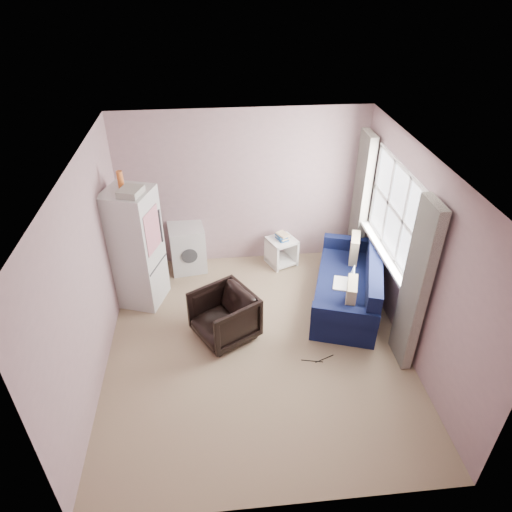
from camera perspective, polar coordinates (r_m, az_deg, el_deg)
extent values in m
cube|color=#937C60|center=(6.09, 0.10, -11.11)|extent=(3.80, 4.20, 0.02)
cube|color=silver|center=(4.68, 0.13, 11.43)|extent=(3.80, 4.20, 0.02)
cube|color=gray|center=(7.11, -1.64, 8.36)|extent=(3.80, 0.02, 2.50)
cube|color=gray|center=(3.76, 3.59, -19.89)|extent=(3.80, 0.02, 2.50)
cube|color=gray|center=(5.47, -20.25, -2.40)|extent=(0.02, 4.20, 2.50)
cube|color=gray|center=(5.77, 19.34, -0.18)|extent=(0.02, 4.20, 2.50)
cube|color=white|center=(6.19, 17.17, 5.32)|extent=(0.01, 1.60, 1.20)
imported|color=black|center=(5.99, -4.00, -7.25)|extent=(0.94, 0.96, 0.74)
cube|color=#B5B5B5|center=(6.53, -14.79, 0.92)|extent=(0.76, 0.76, 1.75)
cube|color=#313336|center=(6.52, -12.11, -1.06)|extent=(0.19, 0.53, 0.02)
cube|color=#313336|center=(6.43, -11.83, 3.70)|extent=(0.03, 0.03, 0.50)
cube|color=silver|center=(6.20, -12.80, 3.13)|extent=(0.14, 0.40, 0.60)
cylinder|color=#CA6428|center=(6.15, -16.59, 9.09)|extent=(0.10, 0.10, 0.24)
cube|color=#98988F|center=(5.97, -15.41, 7.74)|extent=(0.34, 0.37, 0.09)
cube|color=#B5B5B5|center=(7.35, -8.58, 1.09)|extent=(0.61, 0.61, 0.76)
cube|color=#313336|center=(7.15, -8.80, 3.41)|extent=(0.56, 0.55, 0.04)
cylinder|color=#313336|center=(7.11, -8.32, -0.01)|extent=(0.25, 0.05, 0.25)
cube|color=white|center=(7.34, 3.25, 1.95)|extent=(0.54, 0.54, 0.04)
cube|color=white|center=(7.54, 3.16, -0.53)|extent=(0.54, 0.54, 0.04)
cube|color=white|center=(7.36, 1.95, 0.21)|extent=(0.20, 0.40, 0.46)
cube|color=white|center=(7.54, 4.43, 0.97)|extent=(0.20, 0.40, 0.46)
cube|color=#245697|center=(7.32, 3.26, 2.17)|extent=(0.21, 0.24, 0.03)
cube|color=beige|center=(7.31, 3.34, 2.38)|extent=(0.22, 0.24, 0.03)
cube|color=#245697|center=(7.29, 3.19, 2.54)|extent=(0.20, 0.24, 0.03)
cube|color=beige|center=(7.28, 3.35, 2.72)|extent=(0.22, 0.24, 0.03)
cube|color=#0C1237|center=(6.74, 11.20, -4.42)|extent=(1.36, 1.97, 0.40)
cube|color=#0C1237|center=(6.51, 14.52, -1.84)|extent=(0.73, 1.76, 0.44)
cube|color=#0C1237|center=(5.87, 11.08, -7.20)|extent=(0.85, 0.40, 0.20)
cube|color=#0C1237|center=(7.29, 11.81, 1.56)|extent=(0.85, 0.40, 0.20)
cube|color=tan|center=(6.04, 11.80, -4.78)|extent=(0.24, 0.42, 0.40)
cube|color=tan|center=(6.99, 12.20, 0.98)|extent=(0.24, 0.42, 0.40)
cube|color=white|center=(6.53, 10.66, -3.40)|extent=(0.32, 0.38, 0.02)
cube|color=silver|center=(6.47, 11.86, -2.72)|extent=(0.16, 0.33, 0.22)
cube|color=white|center=(6.47, 15.71, 0.39)|extent=(0.14, 1.70, 0.04)
cube|color=white|center=(6.47, 16.16, 0.64)|extent=(0.02, 1.68, 0.05)
cube|color=white|center=(6.18, 17.02, 5.32)|extent=(0.02, 1.68, 0.05)
cube|color=white|center=(5.94, 17.97, 10.42)|extent=(0.02, 1.68, 0.05)
cube|color=white|center=(5.55, 19.82, 1.38)|extent=(0.02, 0.05, 1.20)
cube|color=white|center=(5.97, 17.89, 4.10)|extent=(0.02, 0.05, 1.20)
cube|color=white|center=(6.40, 16.20, 6.45)|extent=(0.02, 0.05, 1.20)
cube|color=white|center=(6.85, 14.72, 8.50)|extent=(0.02, 0.05, 1.20)
cube|color=beige|center=(5.52, 19.28, -3.72)|extent=(0.12, 0.46, 2.18)
cube|color=beige|center=(7.22, 12.91, 6.57)|extent=(0.12, 0.46, 2.18)
cylinder|color=black|center=(5.97, 8.55, -12.58)|extent=(0.26, 0.12, 0.01)
cylinder|color=black|center=(5.92, 7.01, -12.89)|extent=(0.27, 0.07, 0.01)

